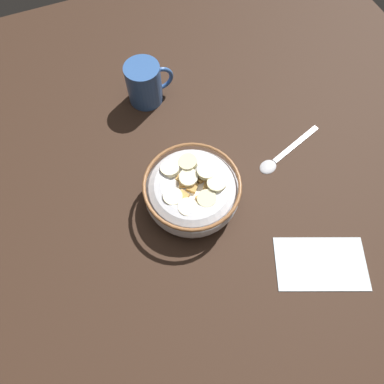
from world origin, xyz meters
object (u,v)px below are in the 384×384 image
(coffee_mug, at_px, (145,84))
(cereal_bowl, at_px, (192,191))
(spoon, at_px, (279,158))
(folded_napkin, at_px, (321,263))

(coffee_mug, bearing_deg, cereal_bowl, -90.25)
(cereal_bowl, relative_size, spoon, 1.07)
(folded_napkin, bearing_deg, cereal_bowl, 129.04)
(coffee_mug, relative_size, folded_napkin, 0.65)
(cereal_bowl, height_order, spoon, cereal_bowl)
(coffee_mug, distance_m, folded_napkin, 0.46)
(cereal_bowl, relative_size, folded_napkin, 1.10)
(coffee_mug, xyz_separation_m, folded_napkin, (0.15, -0.43, -0.04))
(spoon, relative_size, coffee_mug, 1.59)
(cereal_bowl, distance_m, coffee_mug, 0.25)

